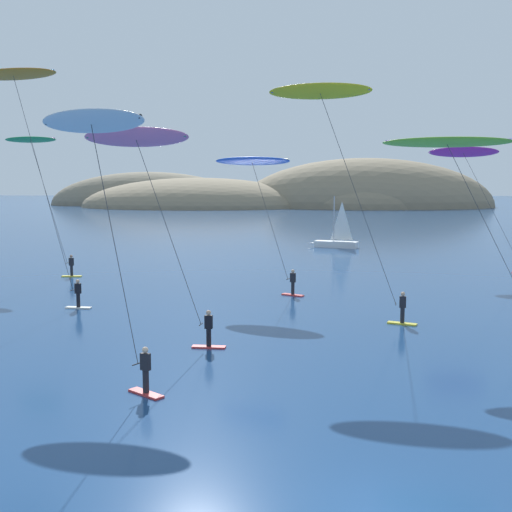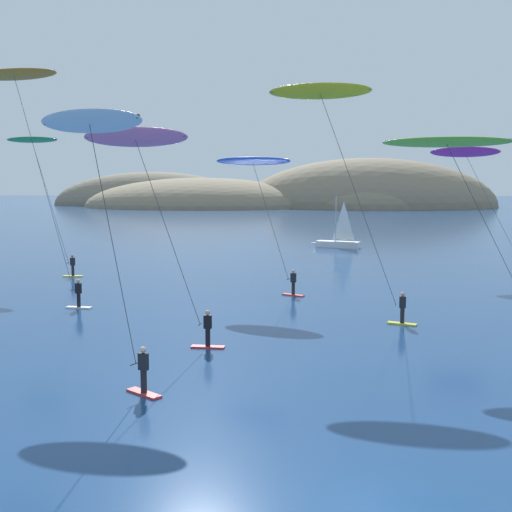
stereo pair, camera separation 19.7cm
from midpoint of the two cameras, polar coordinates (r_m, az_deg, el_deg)
headland_island at (r=185.80m, az=3.73°, el=4.44°), size 129.65×57.91×27.39m
sailboat_near at (r=71.90m, az=6.84°, el=1.28°), size 5.84×3.15×5.70m
kitesurfer_pink at (r=28.89m, az=-10.21°, el=8.73°), size 6.40×1.72×9.80m
kitesurfer_green at (r=52.80m, az=-19.18°, el=8.63°), size 6.16×2.17×10.82m
kitesurfer_orange at (r=40.78m, az=-20.52°, el=13.58°), size 7.52×3.00×13.86m
kitesurfer_magenta at (r=55.00m, az=18.19°, el=8.10°), size 8.24×3.01×10.18m
kitesurfer_yellow at (r=33.82m, az=6.22°, el=12.64°), size 7.83×2.16×12.40m
kitesurfer_lime at (r=32.52m, az=16.98°, el=8.60°), size 8.29×2.48×9.55m
kitesurfer_blue at (r=42.10m, az=-0.24°, el=7.68°), size 6.20×3.51×9.01m
kitesurfer_white at (r=23.47m, az=-14.28°, el=9.63°), size 5.13×3.47×9.94m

